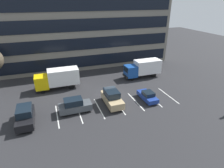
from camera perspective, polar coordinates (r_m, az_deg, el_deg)
The scene contains 9 objects.
ground_plane at distance 29.38m, azimuth -0.37°, elevation -3.39°, with size 120.00×120.00×0.00m, color #262628.
office_building at distance 43.80m, azimuth -8.47°, elevation 15.69°, with size 36.44×11.36×14.40m.
lot_markings at distance 26.82m, azimuth 1.85°, elevation -6.35°, with size 16.94×5.40×0.01m.
box_truck_blue at distance 36.05m, azimuth 9.45°, elevation 4.90°, with size 7.05×2.33×3.27m.
box_truck_yellow at distance 32.08m, azimuth -16.13°, elevation 1.77°, with size 7.15×2.37×3.32m.
sedan_navy at distance 28.24m, azimuth 10.77°, elevation -3.58°, with size 1.63×3.89×1.39m.
suv_charcoal at distance 25.32m, azimuth -11.29°, elevation -6.44°, with size 4.27×1.81×1.93m.
suv_tan at distance 26.46m, azimuth -0.01°, elevation -4.23°, with size 2.00×4.72×2.13m.
suv_black at distance 24.97m, azimuth -24.94°, elevation -8.79°, with size 1.94×4.58×2.07m.
Camera 1 is at (-8.52, -24.51, 13.78)m, focal length 30.03 mm.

